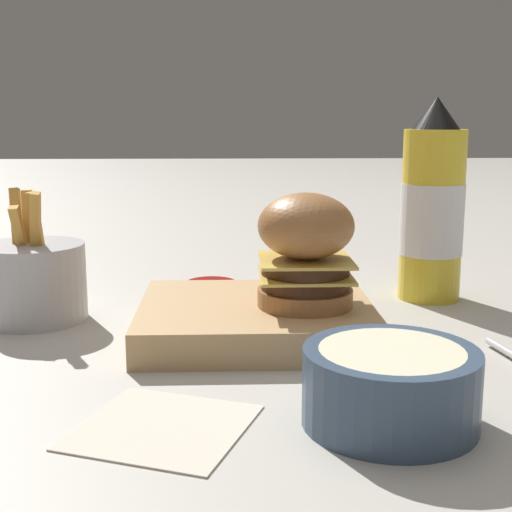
{
  "coord_description": "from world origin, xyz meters",
  "views": [
    {
      "loc": [
        0.01,
        0.76,
        0.23
      ],
      "look_at": [
        -0.02,
        0.04,
        0.08
      ],
      "focal_mm": 50.0,
      "sensor_mm": 36.0,
      "label": 1
    }
  ],
  "objects_px": {
    "burger": "(306,249)",
    "ketchup_bottle": "(432,210)",
    "side_bowl": "(390,385)",
    "serving_board": "(256,319)",
    "fries_basket": "(34,280)"
  },
  "relations": [
    {
      "from": "burger",
      "to": "fries_basket",
      "type": "relative_size",
      "value": 0.79
    },
    {
      "from": "serving_board",
      "to": "ketchup_bottle",
      "type": "height_order",
      "value": "ketchup_bottle"
    },
    {
      "from": "burger",
      "to": "ketchup_bottle",
      "type": "bearing_deg",
      "value": -137.39
    },
    {
      "from": "serving_board",
      "to": "burger",
      "type": "bearing_deg",
      "value": 165.75
    },
    {
      "from": "ketchup_bottle",
      "to": "fries_basket",
      "type": "height_order",
      "value": "ketchup_bottle"
    },
    {
      "from": "serving_board",
      "to": "burger",
      "type": "xyz_separation_m",
      "value": [
        -0.05,
        0.01,
        0.08
      ]
    },
    {
      "from": "serving_board",
      "to": "ketchup_bottle",
      "type": "distance_m",
      "value": 0.28
    },
    {
      "from": "side_bowl",
      "to": "burger",
      "type": "bearing_deg",
      "value": -78.64
    },
    {
      "from": "fries_basket",
      "to": "burger",
      "type": "bearing_deg",
      "value": 164.89
    },
    {
      "from": "serving_board",
      "to": "ketchup_bottle",
      "type": "bearing_deg",
      "value": -146.66
    },
    {
      "from": "burger",
      "to": "side_bowl",
      "type": "relative_size",
      "value": 0.88
    },
    {
      "from": "burger",
      "to": "side_bowl",
      "type": "distance_m",
      "value": 0.22
    },
    {
      "from": "burger",
      "to": "serving_board",
      "type": "bearing_deg",
      "value": -14.25
    },
    {
      "from": "serving_board",
      "to": "side_bowl",
      "type": "height_order",
      "value": "side_bowl"
    },
    {
      "from": "serving_board",
      "to": "fries_basket",
      "type": "height_order",
      "value": "fries_basket"
    }
  ]
}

